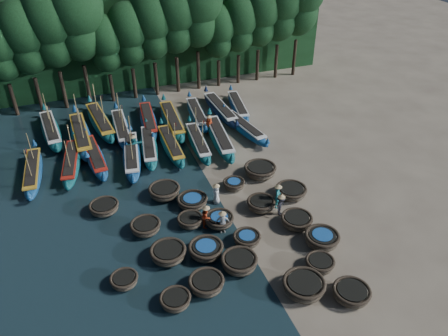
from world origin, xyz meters
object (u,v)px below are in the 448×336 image
object	(u,v)px
coracle_15	(146,227)
long_boat_3	(132,155)
coracle_6	(206,283)
fisherman_6	(209,125)
long_boat_15	(197,114)
coracle_9	(322,239)
long_boat_1	(71,162)
coracle_5	(175,300)
coracle_11	(168,253)
coracle_19	(291,191)
coracle_8	(320,263)
long_boat_9	(51,130)
coracle_4	(351,293)
coracle_17	(219,220)
long_boat_4	(149,146)
coracle_20	(104,207)
long_boat_10	(81,135)
coracle_7	(239,262)
coracle_14	(297,220)
long_boat_16	(220,109)
long_boat_7	(220,137)
fisherman_1	(278,195)
long_boat_2	(95,156)
fisherman_0	(216,193)
long_boat_17	(238,106)
fisherman_2	(206,216)
fisherman_4	(222,221)
coracle_12	(206,250)
long_boat_0	(33,172)
coracle_10	(124,280)
coracle_21	(164,191)
coracle_24	(260,170)
long_boat_11	(100,122)
coracle_23	(234,184)
coracle_18	(261,204)
coracle_22	(192,201)
long_boat_8	(244,128)
long_boat_14	(172,120)
fisherman_5	(134,145)
coracle_16	(190,220)

from	to	relation	value
coracle_15	long_boat_3	xyz separation A→B (m)	(0.75, 8.81, 0.12)
coracle_6	coracle_15	size ratio (longest dim) A/B	1.12
fisherman_6	long_boat_15	bearing A→B (deg)	143.99
coracle_9	long_boat_1	size ratio (longest dim) A/B	0.29
coracle_5	coracle_9	xyz separation A→B (m)	(9.70, 1.30, 0.13)
coracle_11	coracle_5	bearing A→B (deg)	-98.23
coracle_19	long_boat_3	bearing A→B (deg)	138.43
coracle_8	long_boat_9	bearing A→B (deg)	122.30
coracle_4	coracle_17	bearing A→B (deg)	119.35
coracle_4	long_boat_4	world-z (taller)	long_boat_4
coracle_20	long_boat_3	size ratio (longest dim) A/B	0.26
long_boat_10	long_boat_15	size ratio (longest dim) A/B	1.19
coracle_7	coracle_14	world-z (taller)	coracle_7
long_boat_16	long_boat_4	bearing A→B (deg)	-152.57
coracle_8	coracle_17	xyz separation A→B (m)	(-4.16, 5.67, 0.03)
long_boat_7	fisherman_1	bearing A→B (deg)	-79.07
coracle_14	long_boat_2	bearing A→B (deg)	132.33
coracle_17	fisherman_0	xyz separation A→B (m)	(0.61, 2.27, 0.42)
long_boat_17	fisherman_2	distance (m)	17.21
coracle_15	fisherman_4	size ratio (longest dim) A/B	1.20
coracle_5	long_boat_1	size ratio (longest dim) A/B	0.26
coracle_12	coracle_20	size ratio (longest dim) A/B	1.20
coracle_5	long_boat_1	world-z (taller)	long_boat_1
long_boat_0	fisherman_1	world-z (taller)	long_boat_0
coracle_10	coracle_21	world-z (taller)	coracle_21
coracle_24	long_boat_0	distance (m)	17.27
coracle_7	long_boat_11	distance (m)	21.23
long_boat_1	coracle_23	bearing A→B (deg)	-24.40
coracle_18	coracle_22	size ratio (longest dim) A/B	0.83
coracle_18	long_boat_7	xyz separation A→B (m)	(0.44, 9.44, 0.14)
fisherman_4	long_boat_9	bearing A→B (deg)	130.63
long_boat_1	long_boat_8	distance (m)	14.90
coracle_24	long_boat_9	xyz separation A→B (m)	(-14.72, 12.17, 0.08)
coracle_23	long_boat_14	size ratio (longest dim) A/B	0.19
long_boat_0	long_boat_16	size ratio (longest dim) A/B	0.91
coracle_23	long_boat_17	world-z (taller)	long_boat_17
long_boat_8	fisherman_4	bearing A→B (deg)	-127.65
coracle_14	long_boat_9	world-z (taller)	long_boat_9
coracle_5	long_boat_8	xyz separation A→B (m)	(10.75, 16.29, 0.16)
coracle_5	coracle_15	xyz separation A→B (m)	(-0.26, 6.28, 0.06)
long_boat_15	coracle_9	bearing A→B (deg)	-78.29
coracle_6	long_boat_1	distance (m)	16.45
fisherman_5	coracle_4	bearing A→B (deg)	104.89
coracle_16	long_boat_3	xyz separation A→B (m)	(-2.11, 9.18, 0.15)
long_boat_10	long_boat_11	distance (m)	2.75
coracle_12	coracle_5	bearing A→B (deg)	-132.59
coracle_10	long_boat_2	world-z (taller)	long_boat_2
coracle_5	long_boat_9	xyz separation A→B (m)	(-5.43, 21.75, 0.20)
coracle_14	long_boat_8	bearing A→B (deg)	82.69
coracle_16	coracle_23	size ratio (longest dim) A/B	1.18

